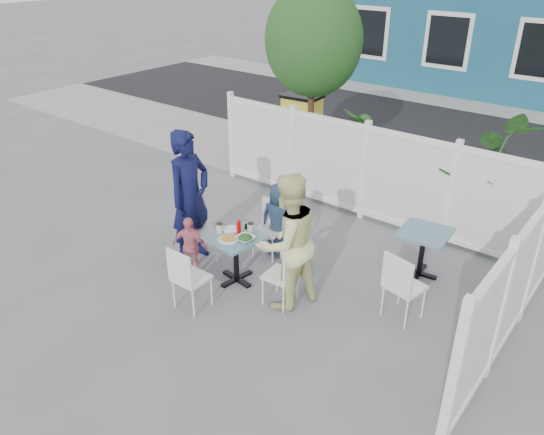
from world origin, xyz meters
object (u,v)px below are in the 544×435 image
Objects in this scene: main_table at (236,246)px; chair_back at (271,224)px; utility_cabinet at (301,129)px; spare_table at (423,242)px; woman at (287,242)px; boy at (279,220)px; chair_near at (187,275)px; chair_left at (196,225)px; chair_right at (285,272)px; man at (190,197)px; toddler at (190,247)px.

chair_back is (-0.09, 0.86, -0.05)m from main_table.
spare_table is (3.91, -2.63, -0.14)m from utility_cabinet.
woman is 1.25m from boy.
woman is (0.87, 0.88, 0.38)m from chair_near.
utility_cabinet reaches higher than spare_table.
utility_cabinet is at bearing 114.99° from main_table.
chair_left is (-0.84, 0.09, 0.00)m from main_table.
chair_near is 1.78m from boy.
chair_left is at bearing 129.11° from chair_near.
chair_right is 0.47× the size of woman.
chair_left is at bearing 81.83° from chair_right.
chair_back reaches higher than spare_table.
chair_back is 0.14m from boy.
man reaches higher than spare_table.
utility_cabinet is 1.58× the size of chair_right.
man is (-0.06, -0.02, 0.44)m from chair_left.
main_table is 0.86m from chair_near.
boy is at bearing -157.63° from spare_table.
boy is (-0.82, 0.89, -0.32)m from woman.
chair_back is at bearing -65.81° from utility_cabinet.
woman is at bearing -122.57° from spare_table.
toddler is (-0.62, -1.19, -0.12)m from boy.
chair_near is 0.49× the size of woman.
chair_left is 0.52× the size of woman.
utility_cabinet is 3.96m from chair_back.
main_table is at bearing 71.33° from boy.
main_table is at bearing -138.34° from spare_table.
main_table is 0.87× the size of chair_right.
chair_left reaches higher than chair_right.
chair_right is (-1.06, -1.71, -0.03)m from spare_table.
chair_left is 0.81× the size of boy.
woman is (-1.07, -1.67, 0.37)m from spare_table.
utility_cabinet reaches higher than chair_left.
utility_cabinet is at bearing 28.84° from chair_right.
spare_table is 0.79× the size of toddler.
man is 1.09× the size of woman.
man is (1.12, -4.26, 0.31)m from utility_cabinet.
man is at bearing 175.90° from main_table.
woman reaches higher than main_table.
utility_cabinet is at bearing -76.63° from boy.
man reaches higher than toddler.
chair_near is at bearing -28.12° from woman.
main_table is 0.87× the size of chair_back.
chair_back is 0.95× the size of toddler.
chair_right is 1.22m from chair_near.
utility_cabinet is 5.16m from woman.
chair_near is (0.05, -1.72, 0.02)m from chair_back.
main_table is (2.01, -4.32, -0.13)m from utility_cabinet.
boy is at bearing -49.08° from man.
man is at bearing -74.66° from woman.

